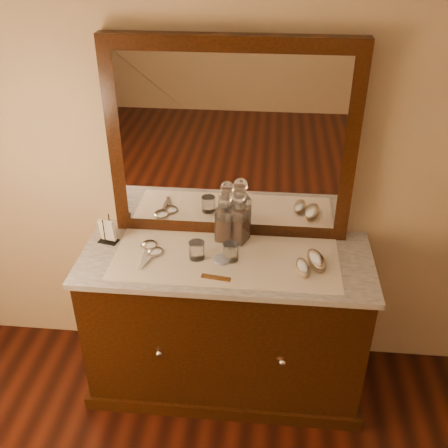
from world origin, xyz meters
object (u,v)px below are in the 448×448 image
at_px(brush_near, 303,268).
at_px(hand_mirror_outer, 148,247).
at_px(napkin_rack, 107,232).
at_px(hand_mirror_inner, 153,254).
at_px(dresser_cabinet, 226,324).
at_px(mirror_frame, 231,143).
at_px(comb, 216,278).
at_px(decanter_right, 239,221).
at_px(pin_dish, 222,260).
at_px(decanter_left, 225,221).
at_px(brush_far, 316,260).

distance_m(brush_near, hand_mirror_outer, 0.78).
xyz_separation_m(napkin_rack, hand_mirror_inner, (0.25, -0.10, -0.05)).
distance_m(dresser_cabinet, napkin_rack, 0.79).
xyz_separation_m(dresser_cabinet, mirror_frame, (0.00, 0.25, 0.94)).
bearing_deg(brush_near, comb, -166.90).
bearing_deg(hand_mirror_outer, napkin_rack, 167.22).
bearing_deg(brush_near, decanter_right, 143.48).
height_order(napkin_rack, hand_mirror_inner, napkin_rack).
distance_m(dresser_cabinet, pin_dish, 0.45).
bearing_deg(napkin_rack, brush_near, -9.60).
distance_m(napkin_rack, hand_mirror_outer, 0.23).
bearing_deg(decanter_left, decanter_right, -2.24).
relative_size(decanter_left, hand_mirror_inner, 1.38).
distance_m(pin_dish, decanter_right, 0.23).
height_order(mirror_frame, hand_mirror_outer, mirror_frame).
bearing_deg(decanter_left, hand_mirror_outer, -161.83).
bearing_deg(hand_mirror_outer, brush_near, -8.69).
bearing_deg(mirror_frame, dresser_cabinet, -90.00).
xyz_separation_m(pin_dish, brush_near, (0.39, -0.05, 0.01)).
xyz_separation_m(brush_near, brush_far, (0.07, 0.06, 0.00)).
distance_m(dresser_cabinet, comb, 0.48).
bearing_deg(napkin_rack, brush_far, -5.69).
xyz_separation_m(mirror_frame, napkin_rack, (-0.61, -0.17, -0.44)).
height_order(decanter_left, hand_mirror_inner, decanter_left).
xyz_separation_m(dresser_cabinet, decanter_right, (0.05, 0.15, 0.56)).
xyz_separation_m(brush_far, hand_mirror_outer, (-0.83, 0.06, -0.01)).
bearing_deg(pin_dish, decanter_left, 90.93).
bearing_deg(hand_mirror_outer, decanter_left, 18.17).
height_order(pin_dish, hand_mirror_outer, hand_mirror_outer).
height_order(decanter_left, hand_mirror_outer, decanter_left).
bearing_deg(decanter_left, pin_dish, -89.07).
height_order(decanter_right, hand_mirror_outer, decanter_right).
bearing_deg(comb, pin_dish, 92.61).
relative_size(dresser_cabinet, decanter_right, 4.70).
relative_size(dresser_cabinet, napkin_rack, 9.54).
height_order(decanter_right, brush_far, decanter_right).
bearing_deg(napkin_rack, decanter_left, 7.12).
distance_m(decanter_left, decanter_right, 0.07).
distance_m(mirror_frame, decanter_right, 0.40).
relative_size(decanter_right, brush_far, 1.64).
height_order(dresser_cabinet, brush_near, brush_near).
bearing_deg(decanter_right, brush_far, -24.48).
distance_m(pin_dish, hand_mirror_inner, 0.34).
xyz_separation_m(pin_dish, hand_mirror_outer, (-0.38, 0.07, 0.00)).
bearing_deg(brush_far, mirror_frame, 148.07).
height_order(pin_dish, brush_far, brush_far).
relative_size(pin_dish, decanter_right, 0.28).
relative_size(decanter_left, hand_mirror_outer, 1.33).
bearing_deg(hand_mirror_inner, decanter_right, 23.20).
bearing_deg(pin_dish, dresser_cabinet, 68.86).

